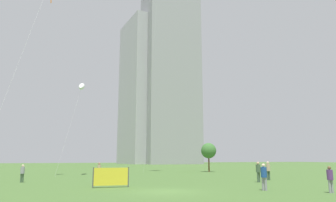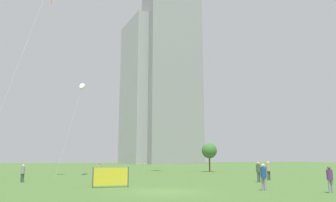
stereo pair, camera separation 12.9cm
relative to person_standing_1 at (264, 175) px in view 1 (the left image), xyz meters
name	(u,v)px [view 1 (the left image)]	position (x,y,z in m)	size (l,w,h in m)	color
ground	(165,192)	(-6.49, 1.65, -1.02)	(280.00, 280.00, 0.00)	#476B30
person_standing_1	(264,175)	(0.00, 0.00, 0.00)	(0.39, 0.39, 1.77)	gray
person_standing_2	(99,170)	(-8.83, 15.42, -0.04)	(0.38, 0.38, 1.71)	gray
person_standing_3	(330,177)	(2.93, -2.70, -0.07)	(0.37, 0.37, 1.64)	gray
person_standing_4	(258,170)	(4.15, 6.28, 0.02)	(0.40, 0.40, 1.81)	#3F593F
person_standing_5	(22,172)	(-15.91, 13.57, -0.11)	(0.35, 0.35, 1.58)	#3F593F
person_standing_6	(268,169)	(6.82, 8.34, 0.03)	(0.40, 0.40, 1.82)	#3F593F
kite_flying_1	(82,86)	(-10.42, 22.86, 10.31)	(3.27, 4.31, 12.24)	silver
park_tree_1	(209,151)	(10.33, 27.66, 2.32)	(2.44, 2.44, 4.60)	brown
distant_highrise_0	(145,91)	(22.00, 105.80, 29.13)	(16.66, 21.62, 60.31)	#A8A8AD
distant_highrise_1	(170,69)	(29.82, 97.44, 37.21)	(20.86, 17.74, 76.46)	#939399
event_banner	(111,177)	(-9.29, 5.74, -0.24)	(2.66, 0.23, 1.48)	#4C4C4C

